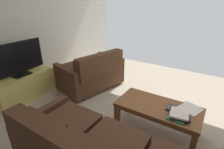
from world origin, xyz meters
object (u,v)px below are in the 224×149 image
loveseat_near (92,72)px  tv_remote (169,107)px  tv_stand (25,86)px  coffee_table (158,110)px  book_stack (179,115)px  flat_tv (18,59)px  loose_magazine (190,108)px

loveseat_near → tv_remote: (-1.76, 0.56, 0.09)m
loveseat_near → tv_stand: (0.86, 1.03, -0.13)m
coffee_table → book_stack: 0.33m
tv_stand → book_stack: 2.81m
flat_tv → loose_magazine: flat_tv is taller
loveseat_near → tv_stand: loveseat_near is taller
flat_tv → tv_stand: bearing=-1.6°
flat_tv → loose_magazine: 2.96m
loose_magazine → book_stack: bearing=-86.6°
flat_tv → loveseat_near: bearing=-129.9°
flat_tv → loose_magazine: bearing=-168.0°
loveseat_near → coffee_table: bearing=160.5°
tv_stand → tv_remote: size_ratio=7.15×
tv_stand → loose_magazine: (-2.87, -0.61, 0.20)m
book_stack → flat_tv: bearing=7.0°
tv_remote → flat_tv: bearing=10.2°
loose_magazine → tv_stand: bearing=-146.0°
tv_stand → flat_tv: flat_tv is taller
loose_magazine → tv_remote: bearing=-129.0°
loveseat_near → loose_magazine: size_ratio=5.48×
coffee_table → tv_remote: tv_remote is taller
loveseat_near → tv_remote: loveseat_near is taller
coffee_table → tv_remote: (-0.13, -0.02, 0.08)m
book_stack → tv_remote: book_stack is taller
loveseat_near → tv_remote: 1.85m
coffee_table → loveseat_near: bearing=-19.5°
loveseat_near → book_stack: size_ratio=5.01×
book_stack → loose_magazine: size_ratio=1.09×
coffee_table → flat_tv: size_ratio=1.16×
loveseat_near → tv_remote: size_ratio=8.86×
flat_tv → book_stack: 2.82m
flat_tv → book_stack: (-2.78, -0.34, -0.33)m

